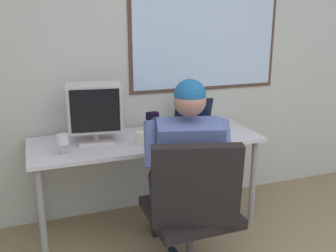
% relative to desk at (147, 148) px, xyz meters
% --- Properties ---
extents(wall_rear, '(5.35, 0.08, 2.82)m').
position_rel_desk_xyz_m(wall_rear, '(0.21, 0.37, 0.76)').
color(wall_rear, beige).
rests_on(wall_rear, ground).
extents(desk, '(1.71, 0.63, 0.73)m').
position_rel_desk_xyz_m(desk, '(0.00, 0.00, 0.00)').
color(desk, gray).
rests_on(desk, ground).
extents(office_chair, '(0.60, 0.64, 0.97)m').
position_rel_desk_xyz_m(office_chair, '(0.04, -0.78, -0.10)').
color(office_chair, black).
rests_on(office_chair, ground).
extents(person_seated, '(0.65, 0.87, 1.27)m').
position_rel_desk_xyz_m(person_seated, '(0.11, -0.51, 0.01)').
color(person_seated, '#222E48').
rests_on(person_seated, ground).
extents(crt_monitor, '(0.40, 0.27, 0.43)m').
position_rel_desk_xyz_m(crt_monitor, '(-0.37, 0.04, 0.32)').
color(crt_monitor, beige).
rests_on(crt_monitor, desk).
extents(laptop, '(0.36, 0.38, 0.24)m').
position_rel_desk_xyz_m(laptop, '(0.44, 0.08, 0.14)').
color(laptop, black).
rests_on(laptop, desk).
extents(wine_glass, '(0.09, 0.09, 0.14)m').
position_rel_desk_xyz_m(wine_glass, '(-0.62, -0.14, 0.17)').
color(wine_glass, silver).
rests_on(wine_glass, desk).
extents(desk_speaker, '(0.09, 0.08, 0.17)m').
position_rel_desk_xyz_m(desk_speaker, '(0.08, 0.10, 0.16)').
color(desk_speaker, black).
rests_on(desk_speaker, desk).
extents(cd_case, '(0.16, 0.14, 0.01)m').
position_rel_desk_xyz_m(cd_case, '(0.12, -0.10, 0.08)').
color(cd_case, '#252033').
rests_on(cd_case, desk).
extents(coffee_mug, '(0.09, 0.09, 0.10)m').
position_rel_desk_xyz_m(coffee_mug, '(-0.08, -0.13, 0.12)').
color(coffee_mug, beige).
rests_on(coffee_mug, desk).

